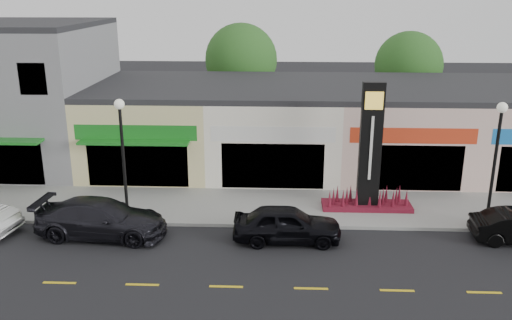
% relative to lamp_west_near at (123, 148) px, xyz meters
% --- Properties ---
extents(ground, '(120.00, 120.00, 0.00)m').
position_rel_lamp_west_near_xyz_m(ground, '(8.00, -2.50, -3.48)').
color(ground, black).
rests_on(ground, ground).
extents(sidewalk, '(52.00, 4.30, 0.15)m').
position_rel_lamp_west_near_xyz_m(sidewalk, '(8.00, 1.85, -3.40)').
color(sidewalk, gray).
rests_on(sidewalk, ground).
extents(curb, '(52.00, 0.20, 0.15)m').
position_rel_lamp_west_near_xyz_m(curb, '(8.00, -0.40, -3.40)').
color(curb, gray).
rests_on(curb, ground).
extents(shop_beige, '(7.00, 10.85, 4.80)m').
position_rel_lamp_west_near_xyz_m(shop_beige, '(-0.50, 8.96, -1.08)').
color(shop_beige, '#CCBF82').
rests_on(shop_beige, ground).
extents(shop_cream, '(7.00, 10.01, 4.80)m').
position_rel_lamp_west_near_xyz_m(shop_cream, '(6.50, 8.97, -1.08)').
color(shop_cream, beige).
rests_on(shop_cream, ground).
extents(shop_pink_w, '(7.00, 10.01, 4.80)m').
position_rel_lamp_west_near_xyz_m(shop_pink_w, '(13.50, 8.97, -1.08)').
color(shop_pink_w, beige).
rests_on(shop_pink_w, ground).
extents(tree_rear_west, '(5.20, 5.20, 7.83)m').
position_rel_lamp_west_near_xyz_m(tree_rear_west, '(4.00, 17.00, 1.74)').
color(tree_rear_west, '#382619').
rests_on(tree_rear_west, ground).
extents(tree_rear_mid, '(4.80, 4.80, 7.29)m').
position_rel_lamp_west_near_xyz_m(tree_rear_mid, '(16.00, 17.00, 1.41)').
color(tree_rear_mid, '#382619').
rests_on(tree_rear_mid, ground).
extents(lamp_west_near, '(0.44, 0.44, 5.47)m').
position_rel_lamp_west_near_xyz_m(lamp_west_near, '(0.00, 0.00, 0.00)').
color(lamp_west_near, black).
rests_on(lamp_west_near, sidewalk).
extents(lamp_east_near, '(0.44, 0.44, 5.47)m').
position_rel_lamp_west_near_xyz_m(lamp_east_near, '(16.00, 0.00, 0.00)').
color(lamp_east_near, black).
rests_on(lamp_east_near, sidewalk).
extents(pylon_sign, '(4.20, 1.30, 6.00)m').
position_rel_lamp_west_near_xyz_m(pylon_sign, '(11.00, 1.70, -1.20)').
color(pylon_sign, maroon).
rests_on(pylon_sign, sidewalk).
extents(car_dark_sedan, '(2.64, 5.67, 1.60)m').
position_rel_lamp_west_near_xyz_m(car_dark_sedan, '(-0.66, -1.58, -2.68)').
color(car_dark_sedan, black).
rests_on(car_dark_sedan, ground).
extents(car_black_sedan, '(1.85, 4.49, 1.52)m').
position_rel_lamp_west_near_xyz_m(car_black_sedan, '(7.19, -1.72, -2.71)').
color(car_black_sedan, black).
rests_on(car_black_sedan, ground).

